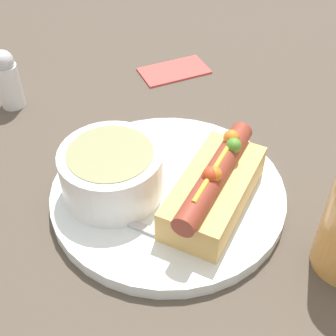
{
  "coord_description": "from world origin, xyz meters",
  "views": [
    {
      "loc": [
        -0.32,
        -0.16,
        0.38
      ],
      "look_at": [
        0.0,
        0.0,
        0.05
      ],
      "focal_mm": 50.0,
      "sensor_mm": 36.0,
      "label": 1
    }
  ],
  "objects_px": {
    "hot_dog": "(214,188)",
    "salt_shaker": "(7,79)",
    "spoon": "(114,215)",
    "soup_bowl": "(112,170)"
  },
  "relations": [
    {
      "from": "hot_dog",
      "to": "soup_bowl",
      "type": "relative_size",
      "value": 1.43
    },
    {
      "from": "spoon",
      "to": "salt_shaker",
      "type": "distance_m",
      "value": 0.27
    },
    {
      "from": "hot_dog",
      "to": "spoon",
      "type": "bearing_deg",
      "value": 126.61
    },
    {
      "from": "hot_dog",
      "to": "salt_shaker",
      "type": "bearing_deg",
      "value": 78.74
    },
    {
      "from": "soup_bowl",
      "to": "spoon",
      "type": "height_order",
      "value": "soup_bowl"
    },
    {
      "from": "hot_dog",
      "to": "salt_shaker",
      "type": "distance_m",
      "value": 0.33
    },
    {
      "from": "salt_shaker",
      "to": "spoon",
      "type": "bearing_deg",
      "value": -117.82
    },
    {
      "from": "soup_bowl",
      "to": "salt_shaker",
      "type": "relative_size",
      "value": 1.3
    },
    {
      "from": "hot_dog",
      "to": "spoon",
      "type": "relative_size",
      "value": 0.99
    },
    {
      "from": "hot_dog",
      "to": "salt_shaker",
      "type": "height_order",
      "value": "salt_shaker"
    }
  ]
}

